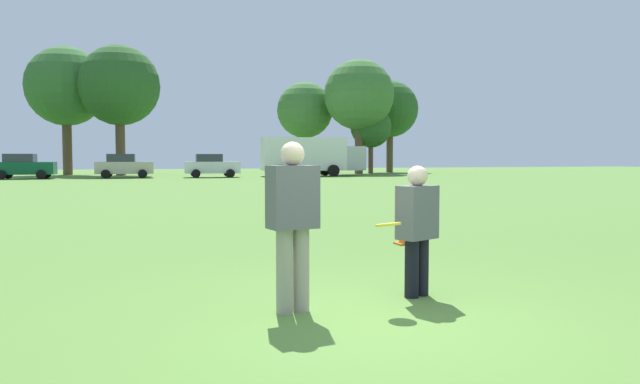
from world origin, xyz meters
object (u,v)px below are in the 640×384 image
parked_car_center (23,166)px  frisbee (388,225)px  player_thrower (293,217)px  parked_car_mid_right (124,166)px  player_defender (417,224)px  parked_car_near_right (211,166)px  traffic_cone (405,232)px  box_truck (311,155)px

parked_car_center → frisbee: bearing=-77.1°
player_thrower → parked_car_mid_right: bearing=92.4°
player_defender → parked_car_mid_right: 42.15m
player_thrower → parked_car_near_right: (4.71, 41.65, -0.05)m
player_thrower → parked_car_center: (-8.72, 42.36, -0.05)m
player_defender → traffic_cone: 4.17m
player_thrower → player_defender: player_thrower is taller
frisbee → parked_car_near_right: parked_car_near_right is taller
parked_car_center → parked_car_mid_right: size_ratio=1.00×
player_defender → parked_car_near_right: bearing=85.6°
frisbee → parked_car_center: bearing=102.9°
player_defender → parked_car_center: size_ratio=0.35×
player_defender → parked_car_center: parked_car_center is taller
parked_car_mid_right → parked_car_near_right: size_ratio=1.00×
player_thrower → parked_car_mid_right: 42.31m
parked_car_mid_right → box_truck: (14.78, 0.07, 0.83)m
frisbee → parked_car_mid_right: 42.44m
player_thrower → box_truck: box_truck is taller
parked_car_center → traffic_cone: bearing=-72.7°
player_defender → frisbee: (-0.50, -0.33, 0.05)m
parked_car_near_right → box_truck: box_truck is taller
player_defender → parked_car_near_right: (3.18, 41.39, 0.10)m
box_truck → parked_car_mid_right: bearing=-179.7°
player_thrower → parked_car_center: parked_car_center is taller
parked_car_center → box_truck: 21.73m
parked_car_center → player_defender: bearing=-76.3°
parked_car_mid_right → parked_car_near_right: same height
player_defender → parked_car_center: 43.33m
frisbee → traffic_cone: 4.69m
player_defender → parked_car_near_right: parked_car_near_right is taller
frisbee → parked_car_near_right: size_ratio=0.06×
traffic_cone → parked_car_mid_right: (-4.97, 38.24, 0.69)m
player_defender → traffic_cone: bearing=66.1°
frisbee → box_truck: (11.98, 42.42, 0.88)m
parked_car_center → parked_car_mid_right: (6.94, -0.09, 0.00)m
parked_car_mid_right → player_thrower: bearing=-87.6°
frisbee → traffic_cone: frisbee is taller
traffic_cone → parked_car_near_right: 37.65m
traffic_cone → parked_car_mid_right: parked_car_mid_right is taller
box_truck → parked_car_center: bearing=180.0°
player_defender → parked_car_mid_right: size_ratio=0.35×
traffic_cone → parked_car_near_right: bearing=87.7°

